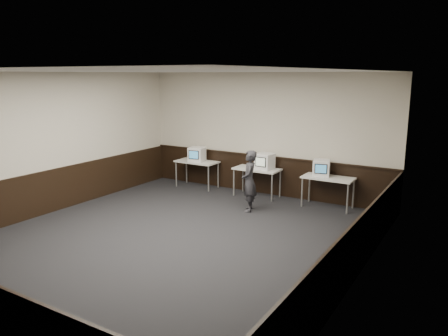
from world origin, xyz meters
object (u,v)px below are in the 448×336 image
object	(u,v)px
emac_left	(197,154)
person	(249,181)
desk_center	(257,171)
emac_right	(321,168)
desk_right	(328,180)
desk_left	(197,163)
emac_center	(265,161)

from	to	relation	value
emac_left	person	xyz separation A→B (m)	(2.28, -1.17, -0.23)
desk_center	emac_right	xyz separation A→B (m)	(1.71, 0.03, 0.27)
desk_center	emac_left	size ratio (longest dim) A/B	2.44
desk_right	emac_left	xyz separation A→B (m)	(-3.77, -0.04, 0.27)
desk_center	desk_left	bearing A→B (deg)	180.00
emac_center	person	bearing A→B (deg)	-77.00
desk_right	emac_right	size ratio (longest dim) A/B	2.42
desk_left	desk_right	bearing A→B (deg)	0.00
desk_center	emac_center	distance (m)	0.35
desk_left	desk_right	size ratio (longest dim) A/B	1.00
emac_center	person	world-z (taller)	person
desk_right	person	xyz separation A→B (m)	(-1.49, -1.21, 0.04)
desk_left	emac_right	distance (m)	3.62
desk_left	desk_center	xyz separation A→B (m)	(1.90, 0.00, 0.00)
emac_left	emac_right	distance (m)	3.58
desk_right	emac_center	xyz separation A→B (m)	(-1.69, 0.01, 0.28)
desk_right	emac_center	bearing A→B (deg)	179.69
desk_center	person	distance (m)	1.28
desk_right	person	world-z (taller)	person
emac_left	person	size ratio (longest dim) A/B	0.34
desk_left	emac_center	xyz separation A→B (m)	(2.11, 0.01, 0.28)
desk_left	emac_left	distance (m)	0.28
person	desk_center	bearing A→B (deg)	174.01
emac_left	emac_right	world-z (taller)	emac_left
desk_left	emac_right	world-z (taller)	emac_right
desk_left	emac_left	xyz separation A→B (m)	(0.03, -0.04, 0.27)
person	desk_right	bearing A→B (deg)	104.36
emac_center	desk_left	bearing A→B (deg)	-176.18
emac_right	desk_right	bearing A→B (deg)	-24.28
emac_left	emac_right	size ratio (longest dim) A/B	0.99
desk_left	emac_center	world-z (taller)	emac_center
desk_left	emac_center	distance (m)	2.13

